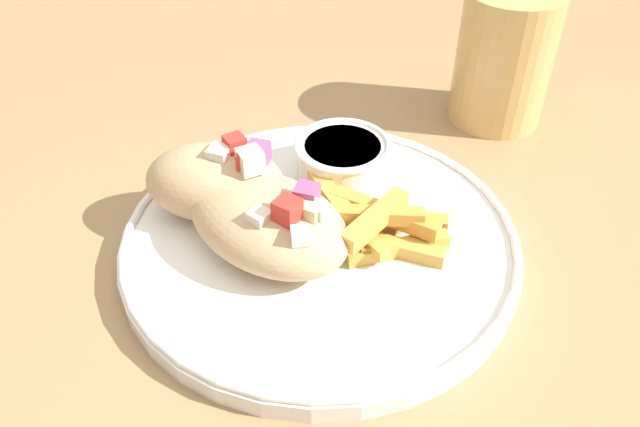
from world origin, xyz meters
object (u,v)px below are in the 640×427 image
at_px(fries_pile, 369,226).
at_px(plate, 320,239).
at_px(pita_sandwich_far, 216,181).
at_px(sauce_ramekin, 345,157).
at_px(water_glass, 503,64).
at_px(pita_sandwich_near, 269,222).

bearing_deg(fries_pile, plate, 165.15).
bearing_deg(pita_sandwich_far, plate, -12.87).
height_order(sauce_ramekin, water_glass, water_glass).
bearing_deg(plate, sauce_ramekin, 65.37).
xyz_separation_m(pita_sandwich_near, water_glass, (0.23, 0.16, 0.02)).
distance_m(fries_pile, sauce_ramekin, 0.08).
bearing_deg(pita_sandwich_far, sauce_ramekin, 31.67).
height_order(pita_sandwich_near, pita_sandwich_far, pita_sandwich_far).
bearing_deg(sauce_ramekin, plate, -114.63).
xyz_separation_m(pita_sandwich_far, sauce_ramekin, (0.10, 0.03, -0.01)).
height_order(plate, fries_pile, fries_pile).
relative_size(sauce_ramekin, water_glass, 0.63).
bearing_deg(pita_sandwich_near, water_glass, 84.87).
relative_size(plate, sauce_ramekin, 3.72).
distance_m(pita_sandwich_far, fries_pile, 0.11).
bearing_deg(water_glass, fries_pile, -134.04).
xyz_separation_m(plate, pita_sandwich_far, (-0.07, 0.04, 0.03)).
distance_m(pita_sandwich_near, fries_pile, 0.07).
relative_size(fries_pile, sauce_ramekin, 1.57).
relative_size(pita_sandwich_near, pita_sandwich_far, 1.31).
xyz_separation_m(pita_sandwich_near, fries_pile, (0.07, -0.00, -0.01)).
distance_m(plate, fries_pile, 0.04).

